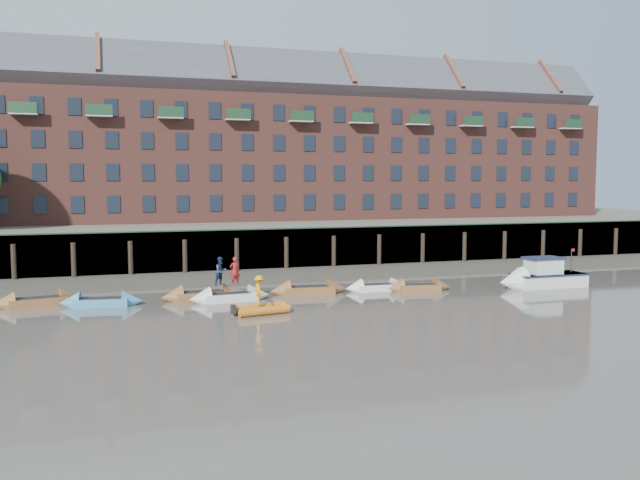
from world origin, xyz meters
name	(u,v)px	position (x,y,z in m)	size (l,w,h in m)	color
ground	(360,328)	(0.00, 0.00, 0.00)	(220.00, 220.00, 0.00)	#5C574F
foreshore	(273,277)	(0.00, 18.00, 0.00)	(110.00, 8.00, 0.50)	#3D382F
mud_band	(285,284)	(0.00, 14.60, 0.00)	(110.00, 1.60, 0.10)	#4C4336
river_wall	(260,250)	(0.00, 22.38, 1.59)	(110.00, 1.23, 3.30)	#2D2A26
bank_terrace	(230,236)	(0.00, 36.00, 1.60)	(110.00, 28.00, 3.20)	#5E594D
apartment_terrace	(227,122)	(0.00, 36.99, 12.82)	(80.60, 15.56, 20.98)	brown
rowboat_0	(38,302)	(-15.48, 10.79, 0.25)	(5.03, 2.38, 1.41)	brown
rowboat_1	(101,302)	(-12.03, 9.69, 0.24)	(4.70, 1.85, 1.33)	teal
rowboat_2	(202,295)	(-6.26, 10.06, 0.25)	(5.00, 1.80, 1.42)	brown
rowboat_3	(230,297)	(-4.78, 9.04, 0.25)	(4.90, 1.76, 1.39)	silver
rowboat_4	(309,290)	(0.37, 10.05, 0.25)	(4.96, 1.74, 1.42)	brown
rowboat_5	(377,287)	(4.95, 9.95, 0.22)	(4.27, 1.34, 1.23)	silver
rowboat_6	(419,287)	(7.53, 9.10, 0.22)	(4.37, 1.79, 1.23)	brown
rib_tender	(263,309)	(-3.74, 4.86, 0.23)	(3.16, 1.95, 0.53)	orange
motor_launch	(535,278)	(15.50, 7.96, 0.65)	(6.24, 2.12, 2.56)	silver
person_rower_a	(235,271)	(-4.49, 8.96, 1.78)	(0.62, 0.41, 1.69)	maroon
person_rower_b	(221,271)	(-5.26, 9.28, 1.78)	(0.82, 0.64, 1.69)	#19233F
person_rib_crew	(259,290)	(-3.92, 4.87, 1.28)	(1.01, 0.58, 1.56)	orange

